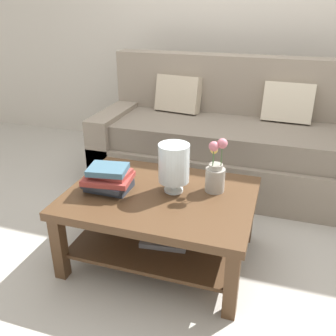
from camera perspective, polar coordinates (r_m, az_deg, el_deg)
name	(u,v)px	position (r m, az deg, el deg)	size (l,w,h in m)	color
ground_plane	(187,225)	(2.74, 2.93, -8.73)	(10.00, 10.00, 0.00)	#B7B2A8
back_wall	(235,16)	(3.90, 10.28, 22.12)	(6.40, 0.12, 2.70)	beige
couch	(229,142)	(3.26, 9.32, 3.92)	(2.23, 0.90, 1.06)	gray
coffee_table	(161,212)	(2.25, -1.13, -6.82)	(1.10, 0.81, 0.46)	#4C331E
book_stack_main	(109,179)	(2.23, -9.16, -1.63)	(0.30, 0.24, 0.16)	#2D333D
glass_hurricane_vase	(173,164)	(2.14, 0.79, 0.62)	(0.18, 0.18, 0.30)	silver
flower_pitcher	(215,173)	(2.19, 7.33, -0.72)	(0.12, 0.12, 0.34)	#9E998E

